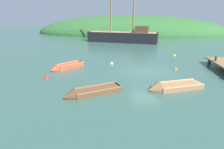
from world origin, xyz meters
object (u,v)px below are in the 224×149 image
Objects in this scene: rowboat_near_dock at (89,93)px; buoy_white at (112,64)px; sailing_ship at (124,38)px; buoy_red at (47,78)px; buoy_orange at (176,70)px; rowboat_center at (170,88)px; rowboat_portside at (66,67)px; buoy_yellow at (174,56)px.

rowboat_near_dock is 7.37m from buoy_white.
sailing_ship is 21.12m from buoy_red.
sailing_ship is at bearing 77.49° from buoy_red.
buoy_white is at bearing 47.93° from buoy_red.
buoy_white is (-0.18, -15.74, -0.70)m from sailing_ship.
buoy_orange is at bearing 118.37° from sailing_ship.
rowboat_center reaches higher than rowboat_portside.
sailing_ship is 3.94× the size of rowboat_center.
buoy_orange is 10.86m from buoy_red.
buoy_orange is at bearing -12.85° from buoy_white.
rowboat_portside is 4.49m from buoy_white.
buoy_yellow is 14.88m from buoy_red.
buoy_yellow is at bearing 40.10° from buoy_red.
buoy_orange is (5.70, -17.09, -0.70)m from sailing_ship.
buoy_red is at bearing -161.06° from buoy_orange.
rowboat_near_dock is at bearing -32.10° from buoy_red.
rowboat_portside is (-8.49, 3.69, 0.03)m from rowboat_center.
rowboat_portside is 9.76× the size of buoy_yellow.
buoy_red reaches higher than buoy_yellow.
rowboat_near_dock reaches higher than buoy_white.
buoy_orange is 0.83× the size of buoy_red.
buoy_orange is 6.16m from buoy_yellow.
rowboat_near_dock is 14.17m from buoy_yellow.
rowboat_center reaches higher than buoy_yellow.
rowboat_near_dock is (3.48, -5.12, -0.03)m from rowboat_portside.
rowboat_near_dock is 11.74× the size of buoy_orange.
buoy_yellow is at bearing 131.63° from sailing_ship.
rowboat_portside is at bearing -88.88° from rowboat_near_dock.
sailing_ship is 4.81× the size of rowboat_portside.
buoy_red is (-11.38, -9.59, 0.00)m from buoy_yellow.
sailing_ship is 46.95× the size of buoy_yellow.
buoy_red is at bearing -132.07° from buoy_white.
sailing_ship is 22.12m from rowboat_center.
buoy_yellow is (2.40, 10.64, -0.10)m from rowboat_center.
buoy_red is at bearing 25.32° from rowboat_portside.
rowboat_portside is 10.40× the size of buoy_orange.
rowboat_center reaches higher than buoy_white.
buoy_yellow reaches higher than buoy_orange.
sailing_ship is 41.36× the size of buoy_red.
sailing_ship reaches higher than buoy_white.
sailing_ship is at bearing -100.63° from rowboat_center.
sailing_ship reaches higher than rowboat_center.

